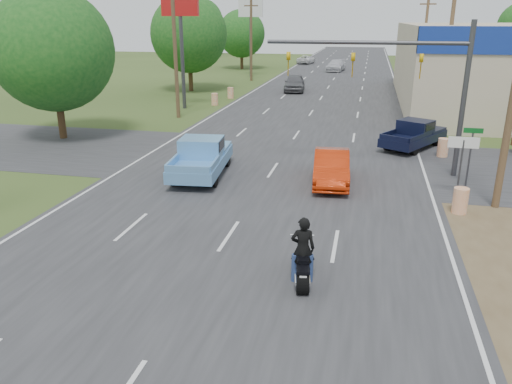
% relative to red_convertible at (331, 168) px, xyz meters
% --- Properties ---
extents(main_road, '(15.00, 180.00, 0.02)m').
position_rel_red_convertible_xyz_m(main_road, '(-2.92, 25.39, -0.71)').
color(main_road, '#2D2D30').
rests_on(main_road, ground).
extents(cross_road, '(120.00, 10.00, 0.02)m').
position_rel_red_convertible_xyz_m(cross_road, '(-2.92, 3.39, -0.72)').
color(cross_road, '#2D2D30').
rests_on(cross_road, ground).
extents(utility_pole_2, '(2.00, 0.28, 10.00)m').
position_rel_red_convertible_xyz_m(utility_pole_2, '(6.58, 16.39, 4.59)').
color(utility_pole_2, '#4C3823').
rests_on(utility_pole_2, ground).
extents(utility_pole_3, '(2.00, 0.28, 10.00)m').
position_rel_red_convertible_xyz_m(utility_pole_3, '(6.58, 34.39, 4.59)').
color(utility_pole_3, '#4C3823').
rests_on(utility_pole_3, ground).
extents(utility_pole_5, '(2.00, 0.28, 10.00)m').
position_rel_red_convertible_xyz_m(utility_pole_5, '(-12.42, 13.39, 4.59)').
color(utility_pole_5, '#4C3823').
rests_on(utility_pole_5, ground).
extents(utility_pole_6, '(2.00, 0.28, 10.00)m').
position_rel_red_convertible_xyz_m(utility_pole_6, '(-12.42, 37.39, 4.59)').
color(utility_pole_6, '#4C3823').
rests_on(utility_pole_6, ground).
extents(tree_0, '(7.14, 7.14, 8.84)m').
position_rel_red_convertible_xyz_m(tree_0, '(-16.92, 5.39, 4.54)').
color(tree_0, '#422D19').
rests_on(tree_0, ground).
extents(tree_1, '(7.56, 7.56, 9.36)m').
position_rel_red_convertible_xyz_m(tree_1, '(-16.42, 27.39, 4.85)').
color(tree_1, '#422D19').
rests_on(tree_1, ground).
extents(tree_2, '(6.72, 6.72, 8.32)m').
position_rel_red_convertible_xyz_m(tree_2, '(-17.12, 51.39, 4.23)').
color(tree_2, '#422D19').
rests_on(tree_2, ground).
extents(tree_4, '(9.24, 9.24, 11.44)m').
position_rel_red_convertible_xyz_m(tree_4, '(-57.92, 60.39, 6.09)').
color(tree_4, '#422D19').
rests_on(tree_4, ground).
extents(tree_6, '(8.82, 8.82, 10.92)m').
position_rel_red_convertible_xyz_m(tree_6, '(-32.92, 80.39, 5.78)').
color(tree_6, '#422D19').
rests_on(tree_6, ground).
extents(barrel_0, '(0.56, 0.56, 1.00)m').
position_rel_red_convertible_xyz_m(barrel_0, '(5.08, -2.61, -0.22)').
color(barrel_0, orange).
rests_on(barrel_0, ground).
extents(barrel_1, '(0.56, 0.56, 1.00)m').
position_rel_red_convertible_xyz_m(barrel_1, '(5.48, 5.89, -0.22)').
color(barrel_1, orange).
rests_on(barrel_1, ground).
extents(barrel_2, '(0.56, 0.56, 1.00)m').
position_rel_red_convertible_xyz_m(barrel_2, '(-11.42, 19.39, -0.22)').
color(barrel_2, orange).
rests_on(barrel_2, ground).
extents(barrel_3, '(0.56, 0.56, 1.00)m').
position_rel_red_convertible_xyz_m(barrel_3, '(-11.12, 23.39, -0.22)').
color(barrel_3, orange).
rests_on(barrel_3, ground).
extents(pole_sign_left_near, '(3.00, 0.35, 9.20)m').
position_rel_red_convertible_xyz_m(pole_sign_left_near, '(-13.42, 17.39, 6.45)').
color(pole_sign_left_near, '#3F3F44').
rests_on(pole_sign_left_near, ground).
extents(pole_sign_left_far, '(3.00, 0.35, 9.20)m').
position_rel_red_convertible_xyz_m(pole_sign_left_far, '(-13.42, 41.39, 6.45)').
color(pole_sign_left_far, '#3F3F44').
rests_on(pole_sign_left_far, ground).
extents(lane_sign, '(1.20, 0.08, 2.52)m').
position_rel_red_convertible_xyz_m(lane_sign, '(5.28, -0.61, 1.18)').
color(lane_sign, '#3F3F44').
rests_on(lane_sign, ground).
extents(street_name_sign, '(0.80, 0.08, 2.61)m').
position_rel_red_convertible_xyz_m(street_name_sign, '(5.88, 0.89, 0.88)').
color(street_name_sign, '#3F3F44').
rests_on(street_name_sign, ground).
extents(signal_mast, '(9.12, 0.40, 7.00)m').
position_rel_red_convertible_xyz_m(signal_mast, '(2.90, 2.39, 4.08)').
color(signal_mast, '#3F3F44').
rests_on(signal_mast, ground).
extents(red_convertible, '(1.88, 4.51, 1.45)m').
position_rel_red_convertible_xyz_m(red_convertible, '(0.00, 0.00, 0.00)').
color(red_convertible, '#BB2808').
rests_on(red_convertible, ground).
extents(motorcycle, '(0.77, 2.22, 1.12)m').
position_rel_red_convertible_xyz_m(motorcycle, '(-0.06, -9.20, -0.23)').
color(motorcycle, black).
rests_on(motorcycle, ground).
extents(rider, '(0.74, 0.54, 1.85)m').
position_rel_red_convertible_xyz_m(rider, '(-0.07, -9.14, 0.20)').
color(rider, black).
rests_on(rider, ground).
extents(blue_pickup, '(2.61, 5.58, 1.79)m').
position_rel_red_convertible_xyz_m(blue_pickup, '(-6.05, -0.02, 0.18)').
color(blue_pickup, black).
rests_on(blue_pickup, ground).
extents(navy_pickup, '(4.04, 5.12, 1.61)m').
position_rel_red_convertible_xyz_m(navy_pickup, '(4.14, 7.64, 0.09)').
color(navy_pickup, black).
rests_on(navy_pickup, ground).
extents(distant_car_grey, '(2.46, 5.10, 1.68)m').
position_rel_red_convertible_xyz_m(distant_car_grey, '(-6.02, 29.34, 0.12)').
color(distant_car_grey, '#55555A').
rests_on(distant_car_grey, ground).
extents(distant_car_silver, '(2.74, 5.48, 1.53)m').
position_rel_red_convertible_xyz_m(distant_car_silver, '(-3.38, 51.08, 0.04)').
color(distant_car_silver, silver).
rests_on(distant_car_silver, ground).
extents(distant_car_white, '(2.78, 4.93, 1.30)m').
position_rel_red_convertible_xyz_m(distant_car_white, '(-9.02, 62.24, -0.07)').
color(distant_car_white, silver).
rests_on(distant_car_white, ground).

